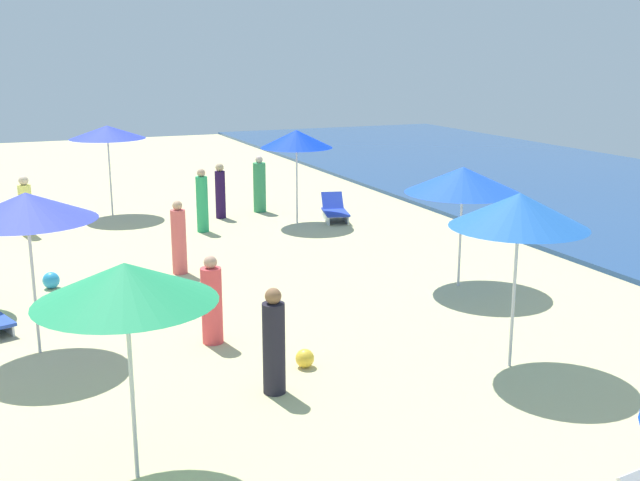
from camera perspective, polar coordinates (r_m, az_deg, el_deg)
The scene contains 16 objects.
umbrella_2 at distance 15.66m, azimuth 10.58°, elevation 4.45°, with size 2.33×2.33×2.48m.
umbrella_3 at distance 12.64m, azimuth -21.00°, elevation 2.36°, with size 2.13×2.13×2.62m.
umbrella_4 at distance 11.63m, azimuth 14.60°, elevation 2.19°, with size 2.06×2.06×2.72m.
umbrella_6 at distance 23.19m, azimuth -15.55°, elevation 7.76°, with size 2.18×2.18×2.64m.
umbrella_7 at distance 8.46m, azimuth -14.29°, elevation -3.07°, with size 1.99×1.99×2.54m.
umbrella_8 at distance 21.33m, azimuth -1.76°, elevation 7.56°, with size 2.00×2.00×2.62m.
lounge_chair_8_0 at distance 21.95m, azimuth 1.11°, elevation 2.21°, with size 1.47×0.94×0.74m.
beachgoer_0 at distance 12.79m, azimuth -8.06°, elevation -4.62°, with size 0.48×0.48×1.50m.
beachgoer_1 at distance 10.86m, azimuth -3.45°, elevation -7.70°, with size 0.43×0.43×1.56m.
beachgoer_2 at distance 20.73m, azimuth -8.76°, elevation 2.84°, with size 0.43×0.43×1.71m.
beachgoer_3 at distance 23.17m, azimuth -4.52°, elevation 4.06°, with size 0.54×0.54×1.70m.
beachgoer_4 at distance 16.89m, azimuth -10.46°, elevation 0.06°, with size 0.40×0.40×1.62m.
beachgoer_5 at distance 22.40m, azimuth -7.43°, elevation 3.60°, with size 0.39×0.39×1.60m.
beachgoer_6 at distance 21.56m, azimuth -21.04°, elevation 2.32°, with size 0.37×0.37×1.58m.
beach_ball_0 at distance 16.63m, azimuth -19.38°, elevation -2.81°, with size 0.34×0.34×0.34m, color #2A95CF.
beach_ball_1 at distance 11.89m, azimuth -1.14°, elevation -8.76°, with size 0.29×0.29×0.29m, color yellow.
Camera 1 is at (13.93, 3.98, 4.73)m, focal length 43.01 mm.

